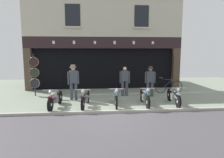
{
  "coord_description": "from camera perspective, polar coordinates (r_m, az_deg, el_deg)",
  "views": [
    {
      "loc": [
        -0.73,
        -7.66,
        2.46
      ],
      "look_at": [
        0.25,
        2.74,
        0.98
      ],
      "focal_mm": 32.42,
      "sensor_mm": 36.0,
      "label": 1
    }
  ],
  "objects": [
    {
      "name": "advert_board_near",
      "position": [
        13.41,
        7.24,
        4.54
      ],
      "size": [
        0.74,
        0.03,
        1.09
      ],
      "color": "beige"
    },
    {
      "name": "shop_facade",
      "position": [
        14.73,
        -2.53,
        4.93
      ],
      "size": [
        10.15,
        4.42,
        6.0
      ],
      "color": "black",
      "rests_on": "ground"
    },
    {
      "name": "motorcycle_center",
      "position": [
        9.04,
        1.09,
        -5.01
      ],
      "size": [
        0.62,
        2.03,
        0.91
      ],
      "rotation": [
        0.0,
        0.0,
        3.07
      ],
      "color": "black",
      "rests_on": "ground"
    },
    {
      "name": "tyre_sign_pole",
      "position": [
        11.7,
        -21.1,
        1.61
      ],
      "size": [
        0.52,
        0.06,
        2.29
      ],
      "color": "#232328",
      "rests_on": "ground"
    },
    {
      "name": "motorcycle_right",
      "position": [
        9.69,
        17.02,
        -4.52
      ],
      "size": [
        0.62,
        1.96,
        0.9
      ],
      "rotation": [
        0.0,
        0.0,
        3.05
      ],
      "color": "black",
      "rests_on": "ground"
    },
    {
      "name": "leaning_bicycle",
      "position": [
        12.33,
        15.77,
        -1.99
      ],
      "size": [
        1.73,
        0.5,
        0.95
      ],
      "rotation": [
        0.0,
        0.0,
        1.69
      ],
      "color": "black",
      "rests_on": "ground"
    },
    {
      "name": "salesman_right",
      "position": [
        10.97,
        10.71,
        -0.27
      ],
      "size": [
        0.56,
        0.33,
        1.63
      ],
      "rotation": [
        0.0,
        0.0,
        3.04
      ],
      "color": "#3D424C",
      "rests_on": "ground"
    },
    {
      "name": "ground",
      "position": [
        7.17,
        0.84,
        -12.36
      ],
      "size": [
        21.85,
        22.0,
        0.18
      ],
      "color": "gray"
    },
    {
      "name": "salesman_left",
      "position": [
        10.2,
        -10.84,
        -0.4
      ],
      "size": [
        0.55,
        0.36,
        1.76
      ],
      "rotation": [
        0.0,
        0.0,
        3.37
      ],
      "color": "#3D424C",
      "rests_on": "ground"
    },
    {
      "name": "shopkeeper_center",
      "position": [
        11.0,
        3.62,
        -0.27
      ],
      "size": [
        0.56,
        0.26,
        1.59
      ],
      "rotation": [
        0.0,
        0.0,
        3.05
      ],
      "color": "#3D424C",
      "rests_on": "ground"
    },
    {
      "name": "motorcycle_center_right",
      "position": [
        9.23,
        9.26,
        -4.84
      ],
      "size": [
        0.62,
        1.99,
        0.91
      ],
      "rotation": [
        0.0,
        0.0,
        3.08
      ],
      "color": "black",
      "rests_on": "ground"
    },
    {
      "name": "motorcycle_left",
      "position": [
        9.1,
        -15.73,
        -5.26
      ],
      "size": [
        0.62,
        1.95,
        0.9
      ],
      "rotation": [
        0.0,
        0.0,
        3.02
      ],
      "color": "black",
      "rests_on": "ground"
    },
    {
      "name": "motorcycle_center_left",
      "position": [
        8.97,
        -7.53,
        -5.24
      ],
      "size": [
        0.62,
        1.97,
        0.9
      ],
      "rotation": [
        0.0,
        0.0,
        3.02
      ],
      "color": "black",
      "rests_on": "ground"
    }
  ]
}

